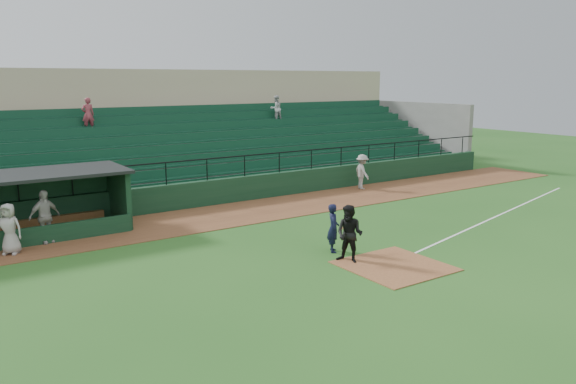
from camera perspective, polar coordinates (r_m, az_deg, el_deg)
ground at (r=18.91m, az=8.60°, el=-6.65°), size 90.00×90.00×0.00m
warning_track at (r=25.13m, az=-3.85°, el=-1.98°), size 40.00×4.00×0.03m
home_plate_dirt at (r=18.22m, az=10.74°, el=-7.37°), size 3.00×3.00×0.03m
foul_line at (r=25.52m, az=20.08°, el=-2.47°), size 17.49×4.44×0.01m
stadium_structure at (r=32.24m, az=-11.56°, el=4.90°), size 38.00×13.08×6.40m
dugout at (r=23.27m, az=-27.18°, el=-0.99°), size 8.90×3.20×2.42m
batter_at_plate at (r=19.23m, az=4.62°, el=-3.65°), size 1.12×0.73×1.67m
umpire at (r=18.13m, az=6.26°, el=-4.26°), size 1.04×1.13×1.88m
runner at (r=30.27m, az=7.53°, el=2.05°), size 0.95×1.33×1.86m
dugout_player_a at (r=21.85m, az=-23.45°, el=-2.31°), size 1.22×0.78×1.93m
dugout_player_b at (r=21.00m, az=-26.42°, el=-3.36°), size 1.01×0.93×1.74m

